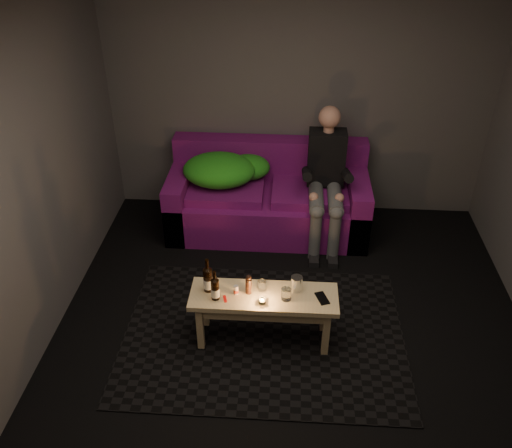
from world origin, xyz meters
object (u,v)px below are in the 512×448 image
at_px(sofa, 268,199).
at_px(beer_bottle_a, 208,279).
at_px(steel_cup, 297,284).
at_px(person, 326,176).
at_px(coffee_table, 264,303).
at_px(beer_bottle_b, 215,289).

distance_m(sofa, beer_bottle_a, 1.76).
height_order(sofa, steel_cup, sofa).
bearing_deg(sofa, person, -16.09).
relative_size(coffee_table, beer_bottle_b, 4.41).
height_order(person, beer_bottle_a, person).
height_order(beer_bottle_a, beer_bottle_b, beer_bottle_a).
relative_size(coffee_table, beer_bottle_a, 3.87).
bearing_deg(sofa, beer_bottle_a, -103.01).
xyz_separation_m(coffee_table, steel_cup, (0.25, 0.08, 0.15)).
distance_m(sofa, beer_bottle_b, 1.84).
relative_size(sofa, person, 1.50).
relative_size(sofa, beer_bottle_a, 6.82).
distance_m(sofa, coffee_table, 1.73).
bearing_deg(beer_bottle_b, beer_bottle_a, 126.07).
relative_size(sofa, beer_bottle_b, 7.78).
xyz_separation_m(person, beer_bottle_b, (-0.91, -1.62, -0.14)).
relative_size(sofa, steel_cup, 16.26).
height_order(coffee_table, beer_bottle_a, beer_bottle_a).
distance_m(person, coffee_table, 1.68).
bearing_deg(sofa, beer_bottle_b, -100.22).
distance_m(beer_bottle_a, beer_bottle_b, 0.12).
height_order(sofa, beer_bottle_a, sofa).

